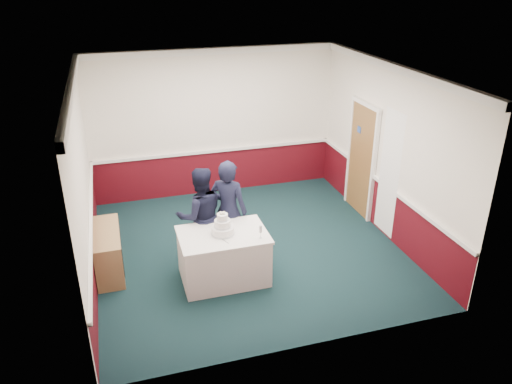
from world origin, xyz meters
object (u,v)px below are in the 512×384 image
object	(u,v)px
person_man	(201,216)
person_woman	(228,211)
cake_table	(224,256)
cake_knife	(224,240)
wedding_cake	(223,227)
champagne_flute	(261,230)
sideboard	(109,251)

from	to	relation	value
person_man	person_woman	world-z (taller)	person_woman
cake_table	person_man	distance (m)	0.78
cake_table	person_woman	size ratio (longest dim) A/B	0.77
cake_table	person_woman	bearing A→B (deg)	68.70
cake_table	cake_knife	distance (m)	0.44
cake_knife	cake_table	bearing A→B (deg)	57.81
wedding_cake	cake_knife	world-z (taller)	wedding_cake
wedding_cake	champagne_flute	bearing A→B (deg)	-29.25
cake_table	champagne_flute	bearing A→B (deg)	-29.25
sideboard	person_woman	size ratio (longest dim) A/B	0.70
person_man	champagne_flute	bearing A→B (deg)	126.00
wedding_cake	cake_knife	distance (m)	0.23
cake_table	champagne_flute	distance (m)	0.78
person_man	cake_table	bearing A→B (deg)	106.65
cake_knife	person_woman	distance (m)	0.83
champagne_flute	person_woman	bearing A→B (deg)	107.45
wedding_cake	person_man	size ratio (longest dim) A/B	0.22
champagne_flute	cake_knife	bearing A→B (deg)	171.42
champagne_flute	person_man	xyz separation A→B (m)	(-0.71, 0.91, -0.12)
sideboard	cake_table	bearing A→B (deg)	-23.46
sideboard	champagne_flute	xyz separation A→B (m)	(2.18, -1.01, 0.58)
cake_knife	champagne_flute	distance (m)	0.55
cake_table	cake_knife	bearing A→B (deg)	-98.53
wedding_cake	person_woman	distance (m)	0.63
sideboard	person_woman	world-z (taller)	person_woman
sideboard	person_woman	xyz separation A→B (m)	(1.91, -0.14, 0.51)
sideboard	cake_table	distance (m)	1.83
cake_table	wedding_cake	world-z (taller)	wedding_cake
person_man	person_woman	size ratio (longest dim) A/B	0.95
cake_table	person_woman	world-z (taller)	person_woman
sideboard	person_man	world-z (taller)	person_man
wedding_cake	champagne_flute	distance (m)	0.57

